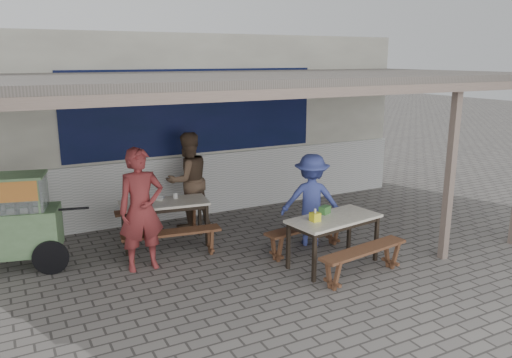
{
  "coord_description": "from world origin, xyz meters",
  "views": [
    {
      "loc": [
        -3.62,
        -6.01,
        3.05
      ],
      "look_at": [
        -0.01,
        0.9,
        1.15
      ],
      "focal_mm": 35.0,
      "sensor_mm": 36.0,
      "label": 1
    }
  ],
  "objects_px": {
    "table_left": "(164,207)",
    "patron_right_table": "(311,200)",
    "table_right": "(334,222)",
    "bench_left_street": "(172,238)",
    "bench_right_wall": "(306,232)",
    "bench_left_wall": "(159,215)",
    "condiment_jar": "(175,195)",
    "patron_wall_side": "(188,180)",
    "condiment_bowl": "(159,199)",
    "donation_box": "(325,210)",
    "tissue_box": "(315,217)",
    "vendor_cart": "(13,219)",
    "bench_right_street": "(364,256)",
    "patron_street_side": "(141,210)"
  },
  "relations": [
    {
      "from": "patron_right_table",
      "to": "vendor_cart",
      "type": "bearing_deg",
      "value": 15.81
    },
    {
      "from": "table_left",
      "to": "bench_right_wall",
      "type": "relative_size",
      "value": 0.98
    },
    {
      "from": "bench_right_street",
      "to": "patron_street_side",
      "type": "relative_size",
      "value": 0.84
    },
    {
      "from": "patron_wall_side",
      "to": "bench_right_wall",
      "type": "bearing_deg",
      "value": 109.2
    },
    {
      "from": "bench_left_street",
      "to": "bench_right_street",
      "type": "bearing_deg",
      "value": -33.61
    },
    {
      "from": "bench_left_wall",
      "to": "condiment_jar",
      "type": "bearing_deg",
      "value": -64.53
    },
    {
      "from": "patron_right_table",
      "to": "bench_right_wall",
      "type": "bearing_deg",
      "value": 76.74
    },
    {
      "from": "patron_wall_side",
      "to": "condiment_bowl",
      "type": "relative_size",
      "value": 9.43
    },
    {
      "from": "table_right",
      "to": "patron_wall_side",
      "type": "bearing_deg",
      "value": 107.08
    },
    {
      "from": "patron_right_table",
      "to": "condiment_bowl",
      "type": "height_order",
      "value": "patron_right_table"
    },
    {
      "from": "bench_right_wall",
      "to": "patron_wall_side",
      "type": "distance_m",
      "value": 2.49
    },
    {
      "from": "patron_wall_side",
      "to": "tissue_box",
      "type": "height_order",
      "value": "patron_wall_side"
    },
    {
      "from": "bench_left_wall",
      "to": "tissue_box",
      "type": "distance_m",
      "value": 3.07
    },
    {
      "from": "table_left",
      "to": "condiment_bowl",
      "type": "relative_size",
      "value": 8.04
    },
    {
      "from": "table_right",
      "to": "bench_left_street",
      "type": "bearing_deg",
      "value": 138.71
    },
    {
      "from": "bench_left_wall",
      "to": "condiment_bowl",
      "type": "bearing_deg",
      "value": -96.29
    },
    {
      "from": "bench_left_wall",
      "to": "vendor_cart",
      "type": "xyz_separation_m",
      "value": [
        -2.33,
        -0.54,
        0.44
      ]
    },
    {
      "from": "vendor_cart",
      "to": "donation_box",
      "type": "xyz_separation_m",
      "value": [
        4.21,
        -1.83,
        0.03
      ]
    },
    {
      "from": "bench_left_street",
      "to": "bench_right_street",
      "type": "height_order",
      "value": "same"
    },
    {
      "from": "patron_wall_side",
      "to": "condiment_bowl",
      "type": "bearing_deg",
      "value": 28.75
    },
    {
      "from": "bench_left_street",
      "to": "bench_left_wall",
      "type": "height_order",
      "value": "same"
    },
    {
      "from": "bench_right_wall",
      "to": "donation_box",
      "type": "bearing_deg",
      "value": -87.97
    },
    {
      "from": "table_left",
      "to": "condiment_jar",
      "type": "relative_size",
      "value": 16.95
    },
    {
      "from": "bench_right_street",
      "to": "condiment_jar",
      "type": "height_order",
      "value": "condiment_jar"
    },
    {
      "from": "table_left",
      "to": "patron_right_table",
      "type": "distance_m",
      "value": 2.43
    },
    {
      "from": "donation_box",
      "to": "bench_left_street",
      "type": "bearing_deg",
      "value": 151.45
    },
    {
      "from": "vendor_cart",
      "to": "condiment_bowl",
      "type": "height_order",
      "value": "vendor_cart"
    },
    {
      "from": "vendor_cart",
      "to": "patron_street_side",
      "type": "relative_size",
      "value": 1.01
    },
    {
      "from": "patron_wall_side",
      "to": "patron_right_table",
      "type": "xyz_separation_m",
      "value": [
        1.48,
        -1.82,
        -0.11
      ]
    },
    {
      "from": "bench_left_wall",
      "to": "patron_right_table",
      "type": "xyz_separation_m",
      "value": [
        2.08,
        -1.7,
        0.43
      ]
    },
    {
      "from": "bench_left_wall",
      "to": "patron_right_table",
      "type": "distance_m",
      "value": 2.73
    },
    {
      "from": "table_right",
      "to": "donation_box",
      "type": "bearing_deg",
      "value": 86.37
    },
    {
      "from": "table_right",
      "to": "condiment_jar",
      "type": "height_order",
      "value": "condiment_jar"
    },
    {
      "from": "bench_right_wall",
      "to": "patron_right_table",
      "type": "distance_m",
      "value": 0.58
    },
    {
      "from": "table_right",
      "to": "tissue_box",
      "type": "relative_size",
      "value": 11.77
    },
    {
      "from": "tissue_box",
      "to": "condiment_jar",
      "type": "distance_m",
      "value": 2.53
    },
    {
      "from": "vendor_cart",
      "to": "donation_box",
      "type": "relative_size",
      "value": 10.67
    },
    {
      "from": "table_right",
      "to": "vendor_cart",
      "type": "relative_size",
      "value": 0.81
    },
    {
      "from": "bench_right_street",
      "to": "vendor_cart",
      "type": "xyz_separation_m",
      "value": [
        -4.32,
        2.64,
        0.44
      ]
    },
    {
      "from": "table_left",
      "to": "table_right",
      "type": "xyz_separation_m",
      "value": [
        1.99,
        -1.96,
        0.0
      ]
    },
    {
      "from": "bench_left_wall",
      "to": "tissue_box",
      "type": "xyz_separation_m",
      "value": [
        1.55,
        -2.6,
        0.47
      ]
    },
    {
      "from": "vendor_cart",
      "to": "table_left",
      "type": "bearing_deg",
      "value": 11.89
    },
    {
      "from": "table_right",
      "to": "donation_box",
      "type": "relative_size",
      "value": 8.64
    },
    {
      "from": "bench_left_wall",
      "to": "patron_street_side",
      "type": "bearing_deg",
      "value": -107.29
    },
    {
      "from": "tissue_box",
      "to": "donation_box",
      "type": "relative_size",
      "value": 0.73
    },
    {
      "from": "bench_right_street",
      "to": "donation_box",
      "type": "relative_size",
      "value": 8.87
    },
    {
      "from": "condiment_jar",
      "to": "condiment_bowl",
      "type": "distance_m",
      "value": 0.28
    },
    {
      "from": "bench_right_street",
      "to": "patron_wall_side",
      "type": "bearing_deg",
      "value": 104.24
    },
    {
      "from": "condiment_jar",
      "to": "patron_right_table",
      "type": "bearing_deg",
      "value": -32.15
    },
    {
      "from": "table_right",
      "to": "bench_right_wall",
      "type": "distance_m",
      "value": 0.69
    }
  ]
}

